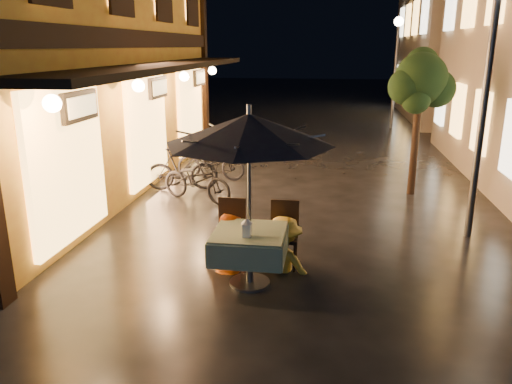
% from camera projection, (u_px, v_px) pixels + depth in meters
% --- Properties ---
extents(ground, '(90.00, 90.00, 0.00)m').
position_uv_depth(ground, '(284.00, 275.00, 7.16)').
color(ground, black).
rests_on(ground, ground).
extents(west_building, '(5.90, 11.40, 7.40)m').
position_uv_depth(west_building, '(39.00, 19.00, 10.72)').
color(west_building, gold).
rests_on(west_building, ground).
extents(east_building_far, '(7.30, 10.30, 7.30)m').
position_uv_depth(east_building_far, '(491.00, 34.00, 22.17)').
color(east_building_far, '#B3A78C').
rests_on(east_building_far, ground).
extents(street_tree, '(1.43, 1.20, 3.15)m').
position_uv_depth(street_tree, '(421.00, 83.00, 10.43)').
color(street_tree, black).
rests_on(street_tree, ground).
extents(streetlamp_near, '(0.36, 0.36, 4.23)m').
position_uv_depth(streetlamp_near, '(490.00, 62.00, 7.82)').
color(streetlamp_near, '#59595E').
rests_on(streetlamp_near, ground).
extents(streetlamp_far, '(0.36, 0.36, 4.23)m').
position_uv_depth(streetlamp_far, '(397.00, 52.00, 19.21)').
color(streetlamp_far, '#59595E').
rests_on(streetlamp_far, ground).
extents(cafe_table, '(0.99, 0.99, 0.78)m').
position_uv_depth(cafe_table, '(250.00, 244.00, 6.73)').
color(cafe_table, '#59595E').
rests_on(cafe_table, ground).
extents(patio_umbrella, '(2.19, 2.19, 2.46)m').
position_uv_depth(patio_umbrella, '(249.00, 130.00, 6.29)').
color(patio_umbrella, '#59595E').
rests_on(patio_umbrella, ground).
extents(cafe_chair_left, '(0.42, 0.42, 0.97)m').
position_uv_depth(cafe_chair_left, '(231.00, 227.00, 7.50)').
color(cafe_chair_left, black).
rests_on(cafe_chair_left, ground).
extents(cafe_chair_right, '(0.42, 0.42, 0.97)m').
position_uv_depth(cafe_chair_right, '(284.00, 230.00, 7.39)').
color(cafe_chair_right, black).
rests_on(cafe_chair_right, ground).
extents(table_lantern, '(0.16, 0.16, 0.25)m').
position_uv_depth(table_lantern, '(247.00, 226.00, 6.45)').
color(table_lantern, white).
rests_on(table_lantern, cafe_table).
extents(person_orange, '(0.91, 0.79, 1.61)m').
position_uv_depth(person_orange, '(227.00, 215.00, 7.22)').
color(person_orange, orange).
rests_on(person_orange, ground).
extents(person_yellow, '(1.13, 0.85, 1.55)m').
position_uv_depth(person_yellow, '(284.00, 219.00, 7.18)').
color(person_yellow, yellow).
rests_on(person_yellow, ground).
extents(bicycle_0, '(1.81, 1.21, 0.90)m').
position_uv_depth(bicycle_0, '(197.00, 180.00, 10.47)').
color(bicycle_0, black).
rests_on(bicycle_0, ground).
extents(bicycle_1, '(1.68, 0.80, 0.97)m').
position_uv_depth(bicycle_1, '(182.00, 169.00, 11.27)').
color(bicycle_1, black).
rests_on(bicycle_1, ground).
extents(bicycle_2, '(1.72, 0.67, 0.89)m').
position_uv_depth(bicycle_2, '(211.00, 162.00, 12.18)').
color(bicycle_2, black).
rests_on(bicycle_2, ground).
extents(bicycle_3, '(1.76, 0.71, 1.03)m').
position_uv_depth(bicycle_3, '(225.00, 145.00, 13.91)').
color(bicycle_3, black).
rests_on(bicycle_3, ground).
extents(bicycle_4, '(1.84, 1.14, 0.91)m').
position_uv_depth(bicycle_4, '(218.00, 143.00, 14.40)').
color(bicycle_4, black).
rests_on(bicycle_4, ground).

